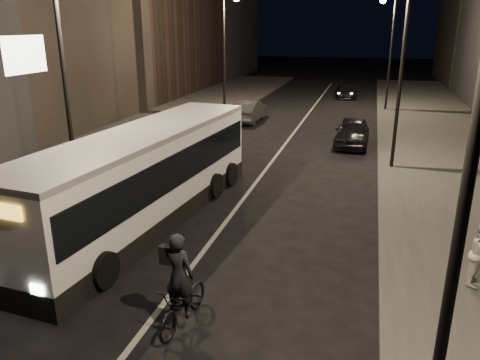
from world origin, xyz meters
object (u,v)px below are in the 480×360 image
Objects in this scene: streetlight_right_near at (453,118)px; cyclist_on_bicycle at (182,295)px; streetlight_right_far at (388,39)px; car_mid at (249,111)px; city_bus at (145,173)px; streetlight_right_mid at (397,50)px; car_far at (346,91)px; streetlight_left_far at (228,40)px; streetlight_left_near at (69,57)px; car_near at (352,132)px.

streetlight_right_near is 6.89m from cyclist_on_bicycle.
car_mid is at bearing -142.83° from streetlight_right_far.
streetlight_right_far reaches higher than city_bus.
car_far is (-3.09, 22.40, -4.76)m from streetlight_right_mid.
car_far is (-3.09, 38.40, -4.76)m from streetlight_right_near.
streetlight_left_far is (-10.66, 26.00, 0.00)m from streetlight_right_near.
streetlight_left_near is 17.92m from car_mid.
streetlight_right_near is 11.53m from city_bus.
cyclist_on_bicycle is at bearing -108.47° from streetlight_right_mid.
streetlight_right_far is at bearing 82.62° from car_near.
streetlight_right_far and streetlight_left_far have the same top height.
streetlight_right_near is 1.00× the size of streetlight_left_far.
streetlight_right_mid is at bearing 135.20° from car_mid.
city_bus is 17.75m from car_mid.
streetlight_left_far is 11.62m from car_near.
streetlight_right_mid is 14.62m from streetlight_left_far.
city_bus is (-7.93, -8.47, -3.65)m from streetlight_right_mid.
car_mid is (-1.01, 17.70, -0.97)m from city_bus.
streetlight_right_near is at bearing -38.12° from city_bus.
city_bus is at bearing -115.14° from car_near.
car_near is (-1.73, 4.18, -4.61)m from streetlight_right_mid.
streetlight_right_far is 1.95× the size of car_far.
streetlight_right_near is at bearing -92.91° from car_far.
streetlight_right_near is at bearing 110.63° from car_mid.
cyclist_on_bicycle is (6.12, -5.62, -4.59)m from streetlight_left_near.
streetlight_right_mid is 6.46m from car_near.
car_mid is (1.73, -0.77, -4.62)m from streetlight_left_far.
streetlight_left_far reaches higher than car_mid.
streetlight_right_near reaches higher than cyclist_on_bicycle.
streetlight_right_far is (0.00, 16.00, 0.00)m from streetlight_right_mid.
streetlight_left_near reaches higher than car_mid.
streetlight_right_far is 12.24m from streetlight_left_far.
streetlight_right_near is 1.85× the size of car_near.
car_near is 8.79m from car_mid.
streetlight_left_near is (-10.66, -8.00, 0.00)m from streetlight_right_mid.
car_far is (5.84, 13.17, -0.13)m from car_mid.
streetlight_right_near and streetlight_right_far have the same top height.
streetlight_right_mid is 1.00× the size of streetlight_left_far.
streetlight_right_far is 26.26m from streetlight_left_near.
cyclist_on_bicycle is 18.02m from car_near.
streetlight_right_near reaches higher than car_near.
streetlight_right_near reaches higher than city_bus.
city_bus reaches higher than car_mid.
streetlight_right_far is at bearing 87.65° from cyclist_on_bicycle.
streetlight_right_far and streetlight_left_near have the same top height.
streetlight_right_far is 8.55m from car_far.
streetlight_left_far is 0.69× the size of city_bus.
city_bus is at bearing -133.09° from streetlight_right_mid.
car_near reaches higher than car_mid.
streetlight_right_mid is 1.00× the size of streetlight_left_near.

